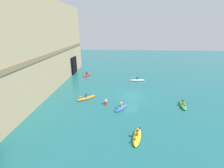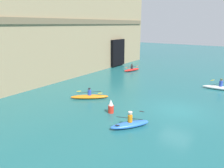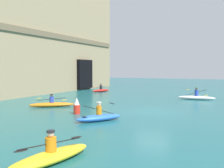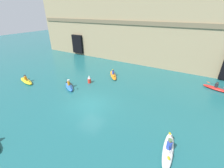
% 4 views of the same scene
% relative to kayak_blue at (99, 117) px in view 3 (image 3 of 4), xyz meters
% --- Properties ---
extents(ground_plane, '(120.00, 120.00, 0.00)m').
position_rel_kayak_blue_xyz_m(ground_plane, '(4.75, -1.73, -0.24)').
color(ground_plane, '#1E6066').
extents(kayak_blue, '(2.74, 2.22, 1.12)m').
position_rel_kayak_blue_xyz_m(kayak_blue, '(0.00, 0.00, 0.00)').
color(kayak_blue, blue).
rests_on(kayak_blue, ground).
extents(kayak_orange, '(2.76, 3.23, 1.03)m').
position_rel_kayak_blue_xyz_m(kayak_orange, '(3.01, 6.07, -0.03)').
color(kayak_orange, orange).
rests_on(kayak_orange, ground).
extents(kayak_red, '(2.96, 1.58, 1.05)m').
position_rel_kayak_blue_xyz_m(kayak_red, '(16.17, 8.91, -0.02)').
color(kayak_red, red).
rests_on(kayak_red, ground).
extents(kayak_yellow, '(3.28, 1.44, 1.06)m').
position_rel_kayak_blue_xyz_m(kayak_yellow, '(-6.32, -1.81, -0.01)').
color(kayak_yellow, yellow).
rests_on(kayak_yellow, ground).
extents(kayak_white, '(1.08, 3.60, 1.21)m').
position_rel_kayak_blue_xyz_m(kayak_white, '(13.07, -3.61, 0.01)').
color(kayak_white, white).
rests_on(kayak_white, ground).
extents(marker_buoy, '(0.45, 0.45, 1.11)m').
position_rel_kayak_blue_xyz_m(marker_buoy, '(1.33, 2.48, 0.27)').
color(marker_buoy, red).
rests_on(marker_buoy, ground).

